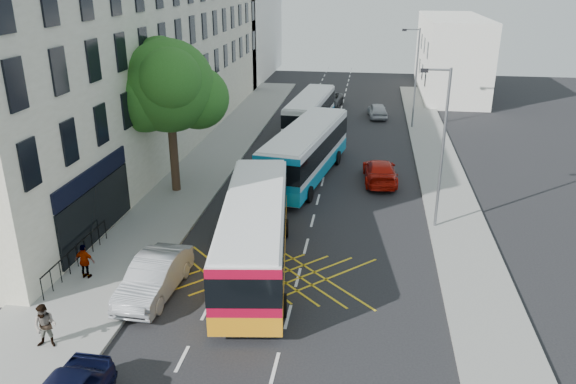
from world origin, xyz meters
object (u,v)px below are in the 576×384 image
at_px(lamp_far, 415,73).
at_px(pedestrian_near, 45,326).
at_px(bus_far, 310,112).
at_px(street_tree, 168,87).
at_px(bus_mid, 306,152).
at_px(pedestrian_far, 85,261).
at_px(lamp_near, 441,141).
at_px(bus_near, 255,233).
at_px(red_hatchback, 380,171).
at_px(parked_car_silver, 154,277).
at_px(distant_car_silver, 377,110).
at_px(distant_car_grey, 328,100).

xyz_separation_m(lamp_far, pedestrian_near, (-14.13, -32.18, -3.65)).
bearing_deg(bus_far, street_tree, -107.86).
distance_m(bus_mid, pedestrian_far, 16.15).
bearing_deg(lamp_far, lamp_near, -90.00).
height_order(lamp_far, bus_near, lamp_far).
bearing_deg(red_hatchback, pedestrian_near, 54.67).
bearing_deg(street_tree, lamp_near, -11.40).
distance_m(parked_car_silver, distant_car_silver, 32.86).
bearing_deg(distant_car_grey, lamp_far, -36.81).
bearing_deg(parked_car_silver, bus_mid, 76.05).
xyz_separation_m(red_hatchback, pedestrian_far, (-12.39, -14.05, 0.21)).
xyz_separation_m(lamp_far, bus_far, (-8.32, -1.90, -3.08)).
bearing_deg(lamp_near, pedestrian_far, -153.37).
xyz_separation_m(bus_near, distant_car_grey, (0.69, 32.36, -1.00)).
bearing_deg(parked_car_silver, red_hatchback, 60.89).
xyz_separation_m(parked_car_silver, distant_car_grey, (4.29, 35.11, -0.09)).
height_order(lamp_near, bus_near, lamp_near).
bearing_deg(bus_near, lamp_far, 64.33).
height_order(lamp_near, distant_car_grey, lamp_near).
relative_size(street_tree, distant_car_silver, 2.27).
bearing_deg(bus_far, lamp_near, -60.29).
bearing_deg(pedestrian_far, red_hatchback, -126.86).
height_order(bus_near, distant_car_silver, bus_near).
distance_m(parked_car_silver, pedestrian_near, 4.67).
bearing_deg(lamp_near, street_tree, 168.60).
bearing_deg(parked_car_silver, distant_car_silver, 76.91).
bearing_deg(pedestrian_far, lamp_far, -114.12).
bearing_deg(distant_car_silver, pedestrian_near, 65.64).
xyz_separation_m(lamp_far, distant_car_grey, (-7.50, 6.98, -3.92)).
xyz_separation_m(bus_far, parked_car_silver, (-3.47, -26.24, -0.75)).
relative_size(street_tree, red_hatchback, 1.82).
xyz_separation_m(street_tree, parked_car_silver, (2.91, -11.10, -5.51)).
xyz_separation_m(bus_mid, bus_far, (-0.98, 11.49, -0.19)).
xyz_separation_m(bus_near, bus_far, (-0.13, 23.48, -0.15)).
height_order(street_tree, pedestrian_far, street_tree).
bearing_deg(distant_car_grey, pedestrian_near, -93.50).
bearing_deg(bus_far, parked_car_silver, -92.53).
relative_size(lamp_near, distant_car_silver, 2.06).
xyz_separation_m(lamp_near, bus_near, (-8.19, -5.38, -2.93)).
xyz_separation_m(distant_car_grey, distant_car_silver, (4.72, -3.52, -0.03)).
bearing_deg(bus_near, distant_car_silver, 71.60).
relative_size(distant_car_silver, pedestrian_far, 2.53).
height_order(distant_car_grey, pedestrian_far, pedestrian_far).
height_order(bus_mid, pedestrian_near, bus_mid).
xyz_separation_m(parked_car_silver, distant_car_silver, (9.01, 31.60, -0.12)).
distance_m(distant_car_grey, pedestrian_far, 35.34).
bearing_deg(pedestrian_near, lamp_far, 58.71).
xyz_separation_m(bus_far, pedestrian_near, (-5.81, -30.28, -0.57)).
distance_m(parked_car_silver, pedestrian_far, 3.32).
distance_m(bus_far, distant_car_silver, 7.75).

